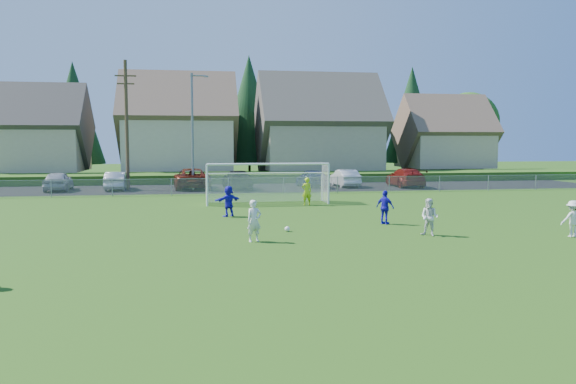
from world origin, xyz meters
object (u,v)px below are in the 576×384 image
soccer_ball (287,229)px  player_white_c (573,219)px  car_g (405,178)px  car_e (312,178)px  player_white_a (254,221)px  goalkeeper (307,191)px  car_a (58,181)px  car_d (237,180)px  car_f (345,178)px  player_blue_a (385,207)px  car_c (192,179)px  player_white_b (430,217)px  player_blue_b (229,201)px  car_b (116,181)px  soccer_goal (267,177)px

soccer_ball → player_white_c: bearing=-16.2°
soccer_ball → car_g: size_ratio=0.04×
player_white_c → car_e: (-5.23, 25.48, 0.03)m
player_white_a → goalkeeper: size_ratio=0.96×
car_a → car_d: bearing=174.7°
player_white_c → car_f: bearing=-80.1°
player_blue_a → car_d: (-5.25, 20.34, -0.04)m
soccer_ball → car_e: (5.73, 22.30, 0.64)m
car_a → car_g: size_ratio=0.82×
car_e → car_g: 7.87m
player_blue_a → car_g: 22.02m
car_c → car_g: bearing=173.5°
player_white_b → car_e: 24.29m
player_blue_a → car_a: size_ratio=0.35×
car_c → player_blue_b: bearing=93.0°
soccer_ball → car_a: 26.38m
soccer_ball → car_f: 24.07m
player_white_c → car_b: player_white_c is taller
player_white_b → player_white_c: size_ratio=1.04×
car_c → car_f: car_c is taller
player_blue_a → car_e: bearing=-41.5°
car_c → car_b: bearing=-2.2°
player_blue_b → car_g: (15.71, 16.35, -0.01)m
car_b → car_f: 18.52m
player_blue_b → car_f: 20.37m
car_b → car_d: size_ratio=0.85×
player_white_c → car_a: bearing=-40.6°
car_b → car_d: bearing=173.5°
player_white_a → car_g: bearing=37.4°
car_b → soccer_ball: bearing=111.5°
car_c → car_d: 3.68m
car_b → player_blue_b: bearing=111.9°
soccer_ball → car_b: car_b is taller
player_blue_a → goalkeeper: (-2.04, 8.12, 0.05)m
player_white_b → soccer_goal: bearing=155.7°
player_blue_a → soccer_ball: bearing=66.9°
car_c → soccer_goal: 12.37m
soccer_ball → car_b: bearing=113.9°
goalkeeper → car_b: bearing=-52.1°
player_white_b → goalkeeper: (-2.74, 11.46, 0.07)m
car_b → soccer_goal: (10.45, -11.32, 0.92)m
player_white_a → player_white_c: bearing=-24.6°
player_white_c → car_d: 27.37m
player_blue_b → car_b: size_ratio=0.36×
player_blue_a → car_c: car_c is taller
goalkeeper → car_b: size_ratio=0.38×
goalkeeper → car_d: size_ratio=0.32×
goalkeeper → player_white_b: bearing=96.9°
player_white_a → player_blue_a: player_white_a is taller
player_white_b → car_b: player_white_b is taller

